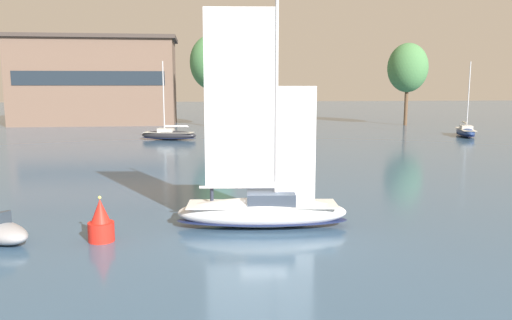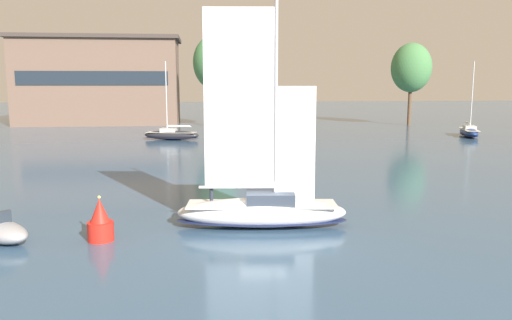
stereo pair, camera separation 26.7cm
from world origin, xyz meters
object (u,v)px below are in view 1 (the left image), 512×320
(tree_shore_center, at_px, (212,63))
(tree_shore_left, at_px, (408,68))
(sailboat_moored_near_marina, at_px, (169,135))
(channel_buoy, at_px, (101,223))
(sailboat_main, at_px, (263,208))
(sailboat_moored_mid_channel, at_px, (465,131))

(tree_shore_center, bearing_deg, tree_shore_left, -1.03)
(tree_shore_left, distance_m, sailboat_moored_near_marina, 49.21)
(channel_buoy, bearing_deg, tree_shore_center, 83.57)
(channel_buoy, bearing_deg, tree_shore_left, 56.41)
(tree_shore_center, height_order, channel_buoy, tree_shore_center)
(tree_shore_center, bearing_deg, sailboat_main, -89.37)
(tree_shore_center, distance_m, sailboat_moored_near_marina, 24.90)
(sailboat_moored_mid_channel, height_order, channel_buoy, sailboat_moored_mid_channel)
(tree_shore_left, distance_m, sailboat_main, 74.88)
(tree_shore_center, height_order, sailboat_main, tree_shore_center)
(sailboat_main, height_order, sailboat_moored_near_marina, sailboat_main)
(tree_shore_left, distance_m, channel_buoy, 80.59)
(sailboat_moored_near_marina, height_order, channel_buoy, sailboat_moored_near_marina)
(sailboat_main, distance_m, sailboat_moored_near_marina, 44.92)
(sailboat_main, bearing_deg, tree_shore_center, 90.63)
(sailboat_moored_near_marina, bearing_deg, tree_shore_left, 25.43)
(sailboat_main, bearing_deg, tree_shore_left, 61.04)
(tree_shore_left, relative_size, sailboat_moored_mid_channel, 1.40)
(sailboat_main, xyz_separation_m, sailboat_moored_mid_channel, (36.48, 44.15, -0.28))
(tree_shore_center, bearing_deg, sailboat_moored_mid_channel, -29.99)
(tree_shore_left, relative_size, sailboat_moored_near_marina, 1.41)
(tree_shore_center, xyz_separation_m, channel_buoy, (-7.59, -67.28, -10.67))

